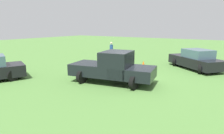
# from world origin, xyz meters

# --- Properties ---
(ground_plane) EXTENTS (80.00, 80.00, 0.00)m
(ground_plane) POSITION_xyz_m (0.00, 0.00, 0.00)
(ground_plane) COLOR #54843D
(pickup_truck) EXTENTS (2.81, 4.97, 1.79)m
(pickup_truck) POSITION_xyz_m (0.68, -0.54, 0.92)
(pickup_truck) COLOR black
(pickup_truck) RESTS_ON ground_plane
(sedan_near) EXTENTS (4.04, 4.41, 1.49)m
(sedan_near) POSITION_xyz_m (-5.68, 2.57, 0.69)
(sedan_near) COLOR black
(sedan_near) RESTS_ON ground_plane
(person_bystander) EXTENTS (0.42, 0.42, 1.66)m
(person_bystander) POSITION_xyz_m (-5.85, -5.04, 0.93)
(person_bystander) COLOR black
(person_bystander) RESTS_ON ground_plane
(traffic_cone) EXTENTS (0.32, 0.32, 0.55)m
(traffic_cone) POSITION_xyz_m (-3.97, -0.85, 0.28)
(traffic_cone) COLOR orange
(traffic_cone) RESTS_ON ground_plane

